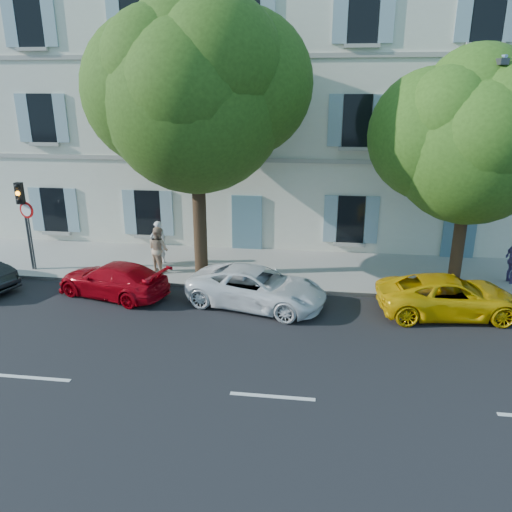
# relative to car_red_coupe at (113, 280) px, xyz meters

# --- Properties ---
(ground) EXTENTS (90.00, 90.00, 0.00)m
(ground) POSITION_rel_car_red_coupe_xyz_m (6.05, -1.23, -0.58)
(ground) COLOR black
(sidewalk) EXTENTS (36.00, 4.50, 0.15)m
(sidewalk) POSITION_rel_car_red_coupe_xyz_m (6.05, 3.22, -0.51)
(sidewalk) COLOR #A09E96
(sidewalk) RESTS_ON ground
(kerb) EXTENTS (36.00, 0.16, 0.16)m
(kerb) POSITION_rel_car_red_coupe_xyz_m (6.05, 1.05, -0.50)
(kerb) COLOR #9E998E
(kerb) RESTS_ON ground
(building) EXTENTS (28.00, 7.00, 12.00)m
(building) POSITION_rel_car_red_coupe_xyz_m (6.05, 8.97, 5.42)
(building) COLOR silver
(building) RESTS_ON ground
(car_red_coupe) EXTENTS (4.32, 2.68, 1.17)m
(car_red_coupe) POSITION_rel_car_red_coupe_xyz_m (0.00, 0.00, 0.00)
(car_red_coupe) COLOR #A1040F
(car_red_coupe) RESTS_ON ground
(car_white_coupe) EXTENTS (4.93, 3.13, 1.27)m
(car_white_coupe) POSITION_rel_car_red_coupe_xyz_m (5.02, -0.16, 0.05)
(car_white_coupe) COLOR white
(car_white_coupe) RESTS_ON ground
(car_yellow_supercar) EXTENTS (4.67, 2.54, 1.24)m
(car_yellow_supercar) POSITION_rel_car_red_coupe_xyz_m (11.13, -0.04, 0.04)
(car_yellow_supercar) COLOR #E6B209
(car_yellow_supercar) RESTS_ON ground
(tree_left) EXTENTS (6.25, 6.25, 9.69)m
(tree_left) POSITION_rel_car_red_coupe_xyz_m (2.62, 2.07, 5.80)
(tree_left) COLOR #3A2819
(tree_left) RESTS_ON sidewalk
(tree_right) EXTENTS (5.01, 5.01, 7.71)m
(tree_right) POSITION_rel_car_red_coupe_xyz_m (11.62, 1.59, 4.51)
(tree_right) COLOR #3A2819
(tree_right) RESTS_ON sidewalk
(traffic_light) EXTENTS (0.27, 0.38, 3.40)m
(traffic_light) POSITION_rel_car_red_coupe_xyz_m (-4.02, 1.66, 2.03)
(traffic_light) COLOR #383A3D
(traffic_light) RESTS_ON sidewalk
(road_sign) EXTENTS (0.61, 0.18, 2.67)m
(road_sign) POSITION_rel_car_red_coupe_xyz_m (-3.89, 1.69, 1.49)
(road_sign) COLOR #383A3D
(road_sign) RESTS_ON sidewalk
(street_lamp) EXTENTS (0.32, 1.62, 7.55)m
(street_lamp) POSITION_rel_car_red_coupe_xyz_m (11.72, 1.38, 3.84)
(street_lamp) COLOR #7293BF
(street_lamp) RESTS_ON sidewalk
(pedestrian_a) EXTENTS (0.75, 0.74, 1.75)m
(pedestrian_a) POSITION_rel_car_red_coupe_xyz_m (0.66, 3.01, 0.44)
(pedestrian_a) COLOR silver
(pedestrian_a) RESTS_ON sidewalk
(pedestrian_b) EXTENTS (1.07, 1.02, 1.74)m
(pedestrian_b) POSITION_rel_car_red_coupe_xyz_m (0.94, 2.19, 0.44)
(pedestrian_b) COLOR tan
(pedestrian_b) RESTS_ON sidewalk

